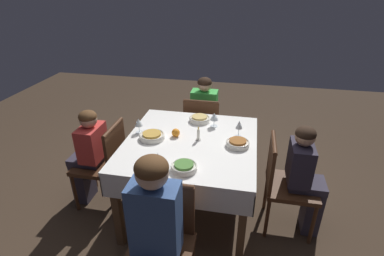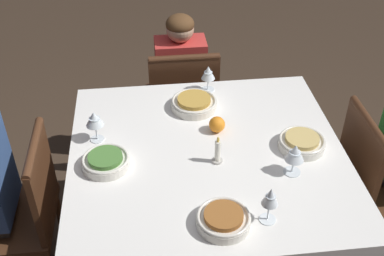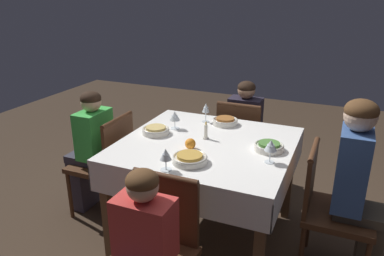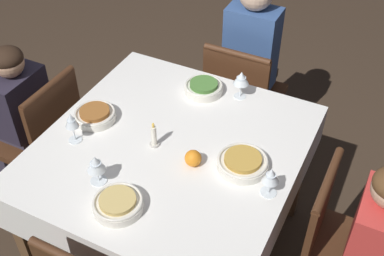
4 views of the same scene
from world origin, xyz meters
name	(u,v)px [view 2 (image 2 of 4)]	position (x,y,z in m)	size (l,w,h in m)	color
dining_table	(207,168)	(0.00, 0.00, 0.69)	(1.19, 1.15, 0.78)	white
chair_west	(20,211)	(-0.86, 0.02, 0.49)	(0.43, 0.43, 0.87)	#472816
chair_north	(183,101)	(-0.03, 0.83, 0.49)	(0.43, 0.43, 0.87)	#472816
chair_east	(378,181)	(0.86, 0.03, 0.49)	(0.43, 0.43, 0.87)	#472816
person_child_red	(180,78)	(-0.03, 1.00, 0.55)	(0.30, 0.33, 1.00)	#383342
bowl_west	(106,161)	(-0.43, -0.04, 0.81)	(0.20, 0.20, 0.06)	silver
wine_glass_west	(94,119)	(-0.48, 0.14, 0.89)	(0.08, 0.08, 0.15)	white
bowl_north	(194,103)	(-0.02, 0.34, 0.81)	(0.22, 0.22, 0.06)	silver
wine_glass_north	(208,74)	(0.07, 0.49, 0.88)	(0.07, 0.07, 0.14)	white
bowl_east	(302,142)	(0.41, -0.01, 0.81)	(0.20, 0.20, 0.06)	silver
wine_glass_east	(295,154)	(0.33, -0.16, 0.88)	(0.08, 0.08, 0.14)	white
bowl_south	(223,219)	(0.00, -0.41, 0.81)	(0.20, 0.20, 0.06)	silver
wine_glass_south	(270,198)	(0.17, -0.41, 0.89)	(0.06, 0.06, 0.16)	white
candle_centerpiece	(218,153)	(0.03, -0.06, 0.83)	(0.05, 0.05, 0.13)	beige
orange_fruit	(217,124)	(0.06, 0.15, 0.82)	(0.07, 0.07, 0.07)	orange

